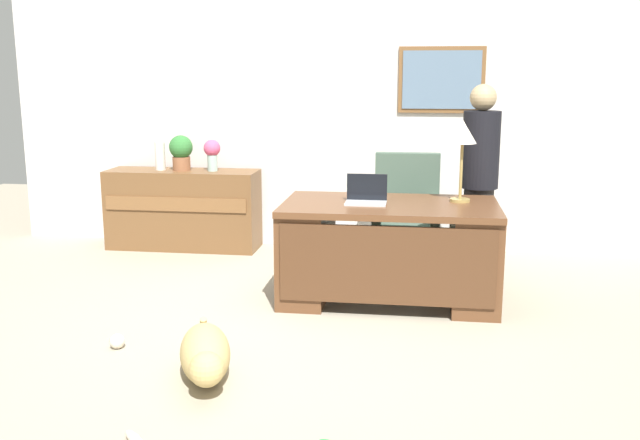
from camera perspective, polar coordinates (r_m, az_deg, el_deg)
The scene contains 14 objects.
ground_plane at distance 5.05m, azimuth -1.72°, elevation -9.01°, with size 12.00×12.00×0.00m, color #9E937F.
back_wall at distance 7.31m, azimuth 1.78°, elevation 8.35°, with size 7.00×0.16×2.70m.
desk at distance 5.62m, azimuth 5.62°, elevation -2.34°, with size 1.70×0.97×0.79m.
credenza at distance 7.44m, azimuth -11.01°, elevation 0.86°, with size 1.56×0.50×0.82m.
armchair at distance 6.56m, azimuth 7.00°, elevation 0.16°, with size 0.60×0.59×1.07m.
person_standing at distance 6.27m, azimuth 12.81°, elevation 3.16°, with size 0.32×0.32×1.71m.
dog_lying at distance 4.31m, azimuth -9.29°, elevation -10.72°, with size 0.50×0.81×0.30m.
laptop at distance 5.56m, azimuth 3.78°, elevation 1.95°, with size 0.32×0.22×0.22m.
desk_lamp at distance 5.66m, azimuth 11.48°, elevation 6.59°, with size 0.22×0.22×0.65m.
vase_with_flowers at distance 7.25m, azimuth -8.74°, elevation 5.47°, with size 0.17×0.17×0.32m.
vase_empty at distance 7.44m, azimuth -12.84°, elevation 5.08°, with size 0.10×0.10×0.29m, color silver.
potted_plant at distance 7.36m, azimuth -11.21°, elevation 5.50°, with size 0.24×0.24×0.36m.
dog_toy_ball at distance 4.93m, azimuth -16.13°, elevation -9.43°, with size 0.10×0.10×0.10m, color beige.
dog_toy_plush at distance 3.76m, azimuth -14.84°, elevation -16.74°, with size 0.18×0.05×0.05m, color beige.
Camera 1 is at (0.81, -4.65, 1.80)m, focal length 39.45 mm.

